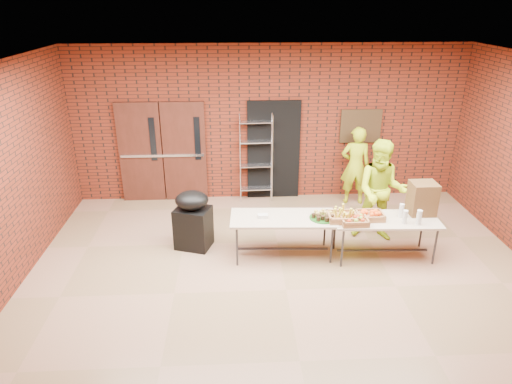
% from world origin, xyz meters
% --- Properties ---
extents(room, '(8.08, 7.08, 3.28)m').
position_xyz_m(room, '(0.00, 0.00, 1.60)').
color(room, olive).
rests_on(room, ground).
extents(double_doors, '(1.78, 0.12, 2.10)m').
position_xyz_m(double_doors, '(-2.20, 3.44, 1.05)').
color(double_doors, '#491E14').
rests_on(double_doors, room).
extents(dark_doorway, '(1.10, 0.06, 2.10)m').
position_xyz_m(dark_doorway, '(0.10, 3.46, 1.05)').
color(dark_doorway, black).
rests_on(dark_doorway, room).
extents(bronze_plaque, '(0.85, 0.04, 0.70)m').
position_xyz_m(bronze_plaque, '(1.90, 3.45, 1.55)').
color(bronze_plaque, '#3B2D17').
rests_on(bronze_plaque, room).
extents(wire_rack, '(0.69, 0.25, 1.85)m').
position_xyz_m(wire_rack, '(-0.27, 3.32, 0.93)').
color(wire_rack, silver).
rests_on(wire_rack, room).
extents(table_left, '(1.75, 0.80, 0.71)m').
position_xyz_m(table_left, '(0.05, 1.01, 0.65)').
color(table_left, tan).
rests_on(table_left, room).
extents(table_right, '(1.73, 0.78, 0.70)m').
position_xyz_m(table_right, '(1.71, 0.88, 0.64)').
color(table_right, tan).
rests_on(table_right, room).
extents(basket_bananas, '(0.46, 0.36, 0.14)m').
position_xyz_m(basket_bananas, '(0.98, 0.86, 0.76)').
color(basket_bananas, '#A36D41').
rests_on(basket_bananas, table_right).
extents(basket_oranges, '(0.43, 0.33, 0.13)m').
position_xyz_m(basket_oranges, '(1.45, 0.90, 0.75)').
color(basket_oranges, '#A36D41').
rests_on(basket_oranges, table_right).
extents(basket_apples, '(0.42, 0.33, 0.13)m').
position_xyz_m(basket_apples, '(1.15, 0.73, 0.75)').
color(basket_apples, '#A36D41').
rests_on(basket_apples, table_right).
extents(muffin_tray, '(0.43, 0.43, 0.11)m').
position_xyz_m(muffin_tray, '(0.68, 0.93, 0.75)').
color(muffin_tray, '#195215').
rests_on(muffin_tray, table_left).
extents(napkin_box, '(0.17, 0.11, 0.06)m').
position_xyz_m(napkin_box, '(-0.29, 1.01, 0.73)').
color(napkin_box, silver).
rests_on(napkin_box, table_left).
extents(coffee_dispenser, '(0.41, 0.37, 0.54)m').
position_xyz_m(coffee_dispenser, '(2.34, 1.06, 0.97)').
color(coffee_dispenser, '#52381C').
rests_on(coffee_dispenser, table_right).
extents(cup_stack_front, '(0.07, 0.07, 0.22)m').
position_xyz_m(cup_stack_front, '(1.95, 0.71, 0.81)').
color(cup_stack_front, silver).
rests_on(cup_stack_front, table_right).
extents(cup_stack_mid, '(0.08, 0.08, 0.25)m').
position_xyz_m(cup_stack_mid, '(2.15, 0.65, 0.82)').
color(cup_stack_mid, silver).
rests_on(cup_stack_mid, table_right).
extents(cup_stack_back, '(0.08, 0.08, 0.23)m').
position_xyz_m(cup_stack_back, '(1.97, 0.93, 0.81)').
color(cup_stack_back, silver).
rests_on(cup_stack_back, table_right).
extents(covered_grill, '(0.69, 0.63, 1.03)m').
position_xyz_m(covered_grill, '(-1.45, 1.38, 0.52)').
color(covered_grill, black).
rests_on(covered_grill, room).
extents(volunteer_woman, '(0.63, 0.44, 1.64)m').
position_xyz_m(volunteer_woman, '(1.75, 3.07, 0.82)').
color(volunteer_woman, '#B0CC16').
rests_on(volunteer_woman, room).
extents(volunteer_man, '(1.05, 0.92, 1.82)m').
position_xyz_m(volunteer_man, '(1.80, 1.51, 0.91)').
color(volunteer_man, '#B0CC16').
rests_on(volunteer_man, room).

